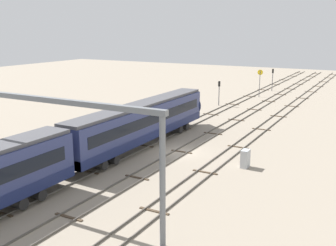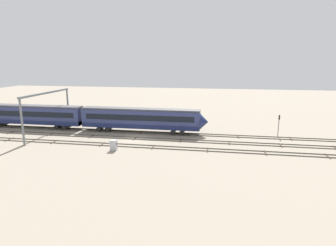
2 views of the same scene
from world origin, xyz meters
name	(u,v)px [view 1 (image 1 of 2)]	position (x,y,z in m)	size (l,w,h in m)	color
ground_plane	(182,152)	(0.00, 0.00, 0.00)	(198.39, 198.39, 0.00)	gray
track_near_foreground	(223,158)	(0.00, -4.72, 0.07)	(182.39, 2.40, 0.16)	#59544C
track_second_near	(182,151)	(0.00, 0.00, 0.07)	(182.39, 2.40, 0.16)	#59544C
track_with_train	(144,145)	(0.00, 4.72, 0.07)	(182.39, 2.40, 0.16)	#59544C
overhead_gantry	(62,132)	(-17.51, 0.04, 6.21)	(0.40, 15.88, 8.42)	slate
speed_sign_near_foreground	(260,79)	(38.60, 2.88, 3.49)	(0.14, 1.02, 5.25)	#4C4C51
signal_light_trackside_approach	(219,90)	(26.81, 6.46, 2.75)	(0.31, 0.32, 4.17)	#4C4C51
signal_light_trackside_departure	(273,77)	(47.62, 2.75, 3.03)	(0.31, 0.32, 4.64)	#4C4C51
relay_cabinet	(245,159)	(-1.41, -7.46, 0.86)	(1.10, 0.66, 1.72)	#B2B7BC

